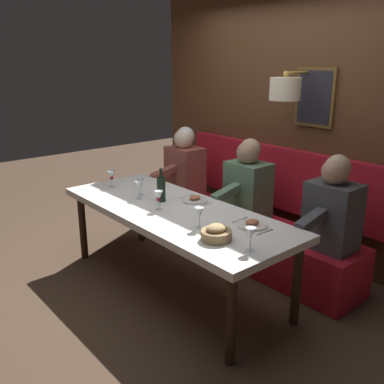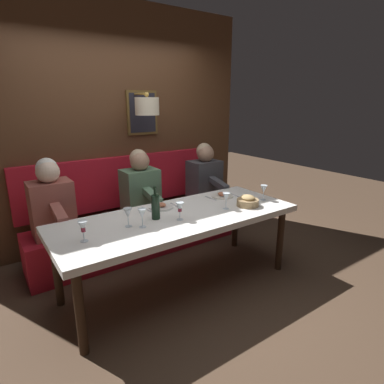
% 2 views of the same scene
% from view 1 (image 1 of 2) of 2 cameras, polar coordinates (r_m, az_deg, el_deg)
% --- Properties ---
extents(ground_plane, '(12.00, 12.00, 0.00)m').
position_cam_1_polar(ground_plane, '(3.94, -2.35, -12.38)').
color(ground_plane, '#4C3828').
extents(dining_table, '(0.90, 2.30, 0.74)m').
position_cam_1_polar(dining_table, '(3.66, -2.48, -3.17)').
color(dining_table, white).
rests_on(dining_table, ground_plane).
extents(banquette_bench, '(0.52, 2.50, 0.45)m').
position_cam_1_polar(banquette_bench, '(4.39, 6.84, -6.01)').
color(banquette_bench, red).
rests_on(banquette_bench, ground_plane).
extents(back_wall_panel, '(0.59, 3.70, 2.90)m').
position_cam_1_polar(back_wall_panel, '(4.51, 12.47, 9.47)').
color(back_wall_panel, '#51331E').
rests_on(back_wall_panel, ground_plane).
extents(diner_nearest, '(0.60, 0.40, 0.79)m').
position_cam_1_polar(diner_nearest, '(3.63, 18.30, -1.84)').
color(diner_nearest, '#3D3D42').
rests_on(diner_nearest, banquette_bench).
extents(diner_near, '(0.60, 0.40, 0.79)m').
position_cam_1_polar(diner_near, '(4.16, 7.45, 1.29)').
color(diner_near, '#567A5B').
rests_on(diner_near, banquette_bench).
extents(diner_middle, '(0.60, 0.40, 0.79)m').
position_cam_1_polar(diner_middle, '(4.84, -1.03, 3.71)').
color(diner_middle, '#934C42').
rests_on(diner_middle, banquette_bench).
extents(place_setting_0, '(0.24, 0.32, 0.05)m').
position_cam_1_polar(place_setting_0, '(3.82, 0.39, -0.99)').
color(place_setting_0, silver).
rests_on(place_setting_0, dining_table).
extents(place_setting_1, '(0.24, 0.31, 0.05)m').
position_cam_1_polar(place_setting_1, '(3.28, 8.04, -4.28)').
color(place_setting_1, silver).
rests_on(place_setting_1, dining_table).
extents(wine_glass_0, '(0.07, 0.07, 0.16)m').
position_cam_1_polar(wine_glass_0, '(2.83, 7.85, -5.62)').
color(wine_glass_0, silver).
rests_on(wine_glass_0, dining_table).
extents(wine_glass_1, '(0.07, 0.07, 0.16)m').
position_cam_1_polar(wine_glass_1, '(3.99, -6.88, 1.25)').
color(wine_glass_1, silver).
rests_on(wine_glass_1, dining_table).
extents(wine_glass_2, '(0.07, 0.07, 0.16)m').
position_cam_1_polar(wine_glass_2, '(3.58, -4.49, -0.60)').
color(wine_glass_2, silver).
rests_on(wine_glass_2, dining_table).
extents(wine_glass_3, '(0.07, 0.07, 0.16)m').
position_cam_1_polar(wine_glass_3, '(3.87, -7.13, 0.75)').
color(wine_glass_3, silver).
rests_on(wine_glass_3, dining_table).
extents(wine_glass_4, '(0.07, 0.07, 0.16)m').
position_cam_1_polar(wine_glass_4, '(4.28, -10.73, 2.15)').
color(wine_glass_4, silver).
rests_on(wine_glass_4, dining_table).
extents(wine_glass_5, '(0.07, 0.07, 0.16)m').
position_cam_1_polar(wine_glass_5, '(3.18, 0.98, -2.86)').
color(wine_glass_5, silver).
rests_on(wine_glass_5, dining_table).
extents(wine_bottle, '(0.08, 0.08, 0.30)m').
position_cam_1_polar(wine_bottle, '(3.79, -4.15, 0.43)').
color(wine_bottle, black).
rests_on(wine_bottle, dining_table).
extents(bread_bowl, '(0.22, 0.22, 0.12)m').
position_cam_1_polar(bread_bowl, '(3.01, 3.27, -5.53)').
color(bread_bowl, '#9E7F56').
rests_on(bread_bowl, dining_table).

